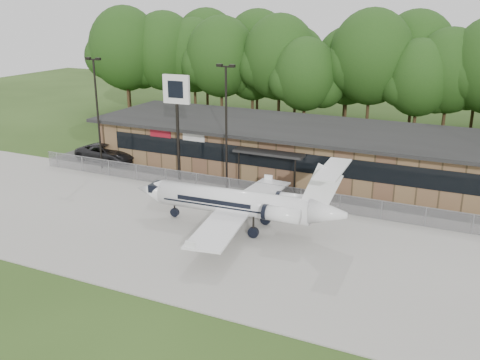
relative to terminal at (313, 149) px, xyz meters
The scene contains 11 objects.
ground 24.04m from the terminal, 89.99° to the right, with size 160.00×160.00×0.00m, color #294117.
apron 16.08m from the terminal, 89.99° to the right, with size 64.00×18.00×0.08m, color #9E9B93.
parking_lot 4.93m from the terminal, 89.96° to the right, with size 50.00×9.00×0.06m, color #383835.
terminal is the anchor object (origin of this frame).
fence 9.05m from the terminal, 89.98° to the right, with size 46.00×0.04×1.52m.
treeline 18.83m from the terminal, 89.99° to the left, with size 72.00×12.00×15.00m, color #153811, non-canonical shape.
light_pole_left 19.84m from the terminal, 157.54° to the right, with size 1.55×0.30×10.23m.
light_pole_mid 9.73m from the terminal, 123.89° to the right, with size 1.55×0.30×10.23m.
business_jet 14.56m from the terminal, 91.50° to the right, with size 15.42×13.73×5.19m.
suv 19.98m from the terminal, 165.00° to the right, with size 2.87×6.22×1.73m, color #272729.
pole_sign 13.02m from the terminal, 143.82° to the right, with size 2.40×0.40×9.14m.
Camera 1 is at (13.97, -21.13, 14.67)m, focal length 40.00 mm.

